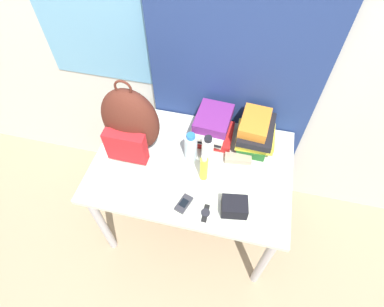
% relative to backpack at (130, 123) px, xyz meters
% --- Properties ---
extents(ground_plane, '(12.00, 12.00, 0.00)m').
position_rel_backpack_xyz_m(ground_plane, '(0.35, -0.42, -0.94)').
color(ground_plane, '#9E8466').
extents(wall_back, '(6.00, 0.06, 2.50)m').
position_rel_backpack_xyz_m(wall_back, '(0.35, 0.42, 0.31)').
color(wall_back, beige).
rests_on(wall_back, ground_plane).
extents(curtain_blue, '(0.95, 0.04, 2.50)m').
position_rel_backpack_xyz_m(curtain_blue, '(0.49, 0.36, 0.31)').
color(curtain_blue, navy).
rests_on(curtain_blue, ground_plane).
extents(desk, '(1.12, 0.75, 0.74)m').
position_rel_backpack_xyz_m(desk, '(0.35, -0.04, -0.30)').
color(desk, beige).
rests_on(desk, ground_plane).
extents(backpack, '(0.32, 0.24, 0.49)m').
position_rel_backpack_xyz_m(backpack, '(0.00, 0.00, 0.00)').
color(backpack, '#512319').
rests_on(backpack, desk).
extents(book_stack_left, '(0.22, 0.28, 0.19)m').
position_rel_backpack_xyz_m(book_stack_left, '(0.43, 0.18, -0.11)').
color(book_stack_left, red).
rests_on(book_stack_left, desk).
extents(book_stack_center, '(0.22, 0.28, 0.21)m').
position_rel_backpack_xyz_m(book_stack_center, '(0.67, 0.18, -0.10)').
color(book_stack_center, '#1E5623').
rests_on(book_stack_center, desk).
extents(water_bottle, '(0.07, 0.07, 0.19)m').
position_rel_backpack_xyz_m(water_bottle, '(0.33, 0.01, -0.12)').
color(water_bottle, silver).
rests_on(water_bottle, desk).
extents(sports_bottle, '(0.06, 0.06, 0.23)m').
position_rel_backpack_xyz_m(sports_bottle, '(0.43, -0.02, -0.10)').
color(sports_bottle, white).
rests_on(sports_bottle, desk).
extents(sunscreen_bottle, '(0.04, 0.04, 0.19)m').
position_rel_backpack_xyz_m(sunscreen_bottle, '(0.43, -0.11, -0.12)').
color(sunscreen_bottle, yellow).
rests_on(sunscreen_bottle, desk).
extents(cell_phone, '(0.08, 0.12, 0.02)m').
position_rel_backpack_xyz_m(cell_phone, '(0.37, -0.30, -0.20)').
color(cell_phone, '#2D2D33').
rests_on(cell_phone, desk).
extents(sunglasses_case, '(0.16, 0.07, 0.04)m').
position_rel_backpack_xyz_m(sunglasses_case, '(0.60, 0.04, -0.19)').
color(sunglasses_case, gray).
rests_on(sunglasses_case, desk).
extents(camera_pouch, '(0.14, 0.12, 0.08)m').
position_rel_backpack_xyz_m(camera_pouch, '(0.63, -0.28, -0.17)').
color(camera_pouch, black).
rests_on(camera_pouch, desk).
extents(wristwatch, '(0.05, 0.10, 0.01)m').
position_rel_backpack_xyz_m(wristwatch, '(0.49, -0.33, -0.20)').
color(wristwatch, black).
rests_on(wristwatch, desk).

